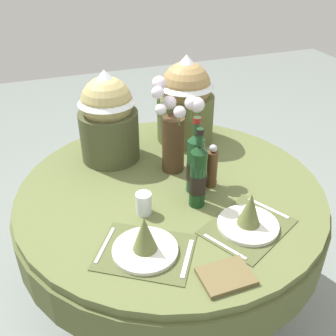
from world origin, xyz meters
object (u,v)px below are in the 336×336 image
(wine_bottle_left, at_px, (195,163))
(pepper_mill, at_px, (212,167))
(place_setting_left, at_px, (145,243))
(tumbler_near_left, at_px, (144,203))
(wine_bottle_rear, at_px, (198,176))
(gift_tub_back_left, at_px, (108,113))
(gift_tub_back_right, at_px, (186,96))
(book_on_table, at_px, (226,276))
(place_setting_right, at_px, (249,218))
(dining_table, at_px, (170,210))
(flower_vase, at_px, (174,130))

(wine_bottle_left, relative_size, pepper_mill, 1.70)
(place_setting_left, relative_size, tumbler_near_left, 4.51)
(wine_bottle_rear, distance_m, gift_tub_back_left, 0.58)
(place_setting_left, distance_m, gift_tub_back_right, 0.93)
(book_on_table, height_order, gift_tub_back_left, gift_tub_back_left)
(book_on_table, relative_size, gift_tub_back_left, 0.39)
(wine_bottle_left, xyz_separation_m, tumbler_near_left, (-0.26, -0.08, -0.09))
(place_setting_right, height_order, book_on_table, place_setting_right)
(place_setting_left, distance_m, place_setting_right, 0.42)
(place_setting_left, height_order, pepper_mill, pepper_mill)
(dining_table, relative_size, book_on_table, 7.93)
(dining_table, xyz_separation_m, tumbler_near_left, (-0.17, -0.14, 0.18))
(wine_bottle_rear, bearing_deg, flower_vase, 89.13)
(book_on_table, bearing_deg, place_setting_right, 44.99)
(book_on_table, bearing_deg, pepper_mill, 69.48)
(place_setting_left, distance_m, gift_tub_back_left, 0.74)
(wine_bottle_rear, bearing_deg, wine_bottle_left, 72.78)
(gift_tub_back_left, xyz_separation_m, gift_tub_back_right, (0.43, 0.06, 0.00))
(wine_bottle_rear, relative_size, gift_tub_back_left, 0.78)
(flower_vase, distance_m, book_on_table, 0.74)
(wine_bottle_left, distance_m, tumbler_near_left, 0.29)
(flower_vase, relative_size, wine_bottle_left, 1.24)
(dining_table, xyz_separation_m, flower_vase, (0.06, 0.14, 0.35))
(tumbler_near_left, relative_size, gift_tub_back_left, 0.21)
(tumbler_near_left, xyz_separation_m, gift_tub_back_left, (-0.02, 0.49, 0.19))
(wine_bottle_left, bearing_deg, flower_vase, 97.51)
(place_setting_left, relative_size, flower_vase, 0.97)
(wine_bottle_rear, bearing_deg, tumbler_near_left, 174.94)
(wine_bottle_rear, bearing_deg, place_setting_left, -145.24)
(dining_table, relative_size, tumbler_near_left, 14.81)
(place_setting_left, distance_m, flower_vase, 0.60)
(place_setting_right, bearing_deg, book_on_table, -134.28)
(gift_tub_back_right, bearing_deg, place_setting_right, -93.50)
(tumbler_near_left, distance_m, gift_tub_back_left, 0.53)
(gift_tub_back_left, bearing_deg, gift_tub_back_right, 8.38)
(flower_vase, relative_size, book_on_table, 2.49)
(wine_bottle_rear, bearing_deg, book_on_table, -99.72)
(pepper_mill, bearing_deg, gift_tub_back_right, 82.61)
(gift_tub_back_left, bearing_deg, book_on_table, -78.90)
(gift_tub_back_right, bearing_deg, gift_tub_back_left, -171.62)
(place_setting_left, bearing_deg, wine_bottle_rear, 34.76)
(dining_table, height_order, wine_bottle_left, wine_bottle_left)
(wine_bottle_rear, height_order, gift_tub_back_right, gift_tub_back_right)
(dining_table, relative_size, place_setting_left, 3.29)
(dining_table, xyz_separation_m, place_setting_left, (-0.23, -0.36, 0.18))
(gift_tub_back_left, height_order, gift_tub_back_right, gift_tub_back_right)
(flower_vase, distance_m, gift_tub_back_left, 0.34)
(wine_bottle_left, xyz_separation_m, pepper_mill, (0.09, 0.01, -0.04))
(gift_tub_back_left, bearing_deg, dining_table, -61.62)
(place_setting_right, bearing_deg, tumbler_near_left, 147.66)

